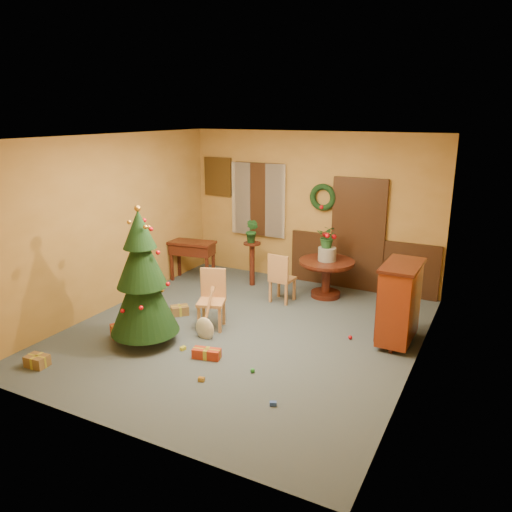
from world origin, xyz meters
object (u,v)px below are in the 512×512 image
Objects in this scene: christmas_tree at (142,280)px; writing_desk at (192,251)px; sideboard at (400,301)px; chair_near at (212,297)px; dining_table at (326,271)px.

writing_desk is (-0.98, 2.66, -0.36)m from christmas_tree.
chair_near is at bearing -164.71° from sideboard.
christmas_tree is (-0.56, -0.93, 0.47)m from chair_near.
christmas_tree is at bearing -152.88° from sideboard.
writing_desk is at bearing 166.76° from sideboard.
sideboard is (4.23, -0.99, 0.04)m from writing_desk.
sideboard is at bearing -40.27° from dining_table.
sideboard is at bearing -13.24° from writing_desk.
sideboard is (3.25, 1.66, -0.32)m from christmas_tree.
chair_near is (-1.13, -2.05, 0.01)m from dining_table.
dining_table is at bearing 61.18° from chair_near.
christmas_tree reaches higher than dining_table.
christmas_tree is at bearing -121.16° from chair_near.
christmas_tree reaches higher than chair_near.
chair_near is at bearing -118.82° from dining_table.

